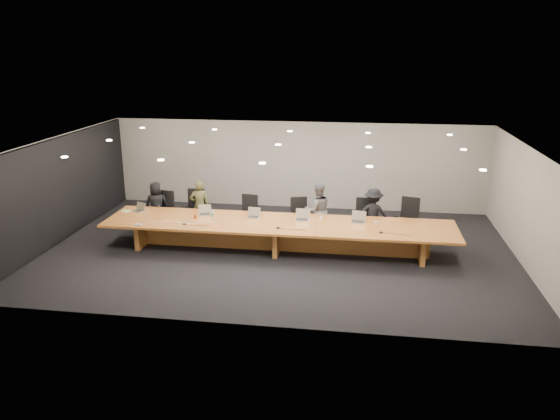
# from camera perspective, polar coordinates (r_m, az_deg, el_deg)

# --- Properties ---
(ground) EXTENTS (12.00, 12.00, 0.00)m
(ground) POSITION_cam_1_polar(r_m,az_deg,el_deg) (14.24, -0.18, -4.20)
(ground) COLOR black
(ground) RESTS_ON ground
(back_wall) EXTENTS (12.00, 0.02, 2.80)m
(back_wall) POSITION_cam_1_polar(r_m,az_deg,el_deg) (17.64, 1.77, 4.71)
(back_wall) COLOR #B0ADA0
(back_wall) RESTS_ON ground
(left_wall_panel) EXTENTS (0.08, 7.84, 2.74)m
(left_wall_panel) POSITION_cam_1_polar(r_m,az_deg,el_deg) (15.79, -22.03, 1.90)
(left_wall_panel) COLOR black
(left_wall_panel) RESTS_ON ground
(conference_table) EXTENTS (9.00, 1.80, 0.75)m
(conference_table) POSITION_cam_1_polar(r_m,az_deg,el_deg) (14.06, -0.18, -2.22)
(conference_table) COLOR #975521
(conference_table) RESTS_ON ground
(chair_far_left) EXTENTS (0.66, 0.66, 1.11)m
(chair_far_left) POSITION_cam_1_polar(r_m,az_deg,el_deg) (16.05, -12.08, -0.02)
(chair_far_left) COLOR black
(chair_far_left) RESTS_ON ground
(chair_left) EXTENTS (0.64, 0.64, 1.20)m
(chair_left) POSITION_cam_1_polar(r_m,az_deg,el_deg) (15.71, -8.87, -0.04)
(chair_left) COLOR black
(chair_left) RESTS_ON ground
(chair_mid_left) EXTENTS (0.63, 0.63, 1.10)m
(chair_mid_left) POSITION_cam_1_polar(r_m,az_deg,el_deg) (15.36, -3.41, -0.45)
(chair_mid_left) COLOR black
(chair_mid_left) RESTS_ON ground
(chair_mid_right) EXTENTS (0.70, 0.70, 1.10)m
(chair_mid_right) POSITION_cam_1_polar(r_m,az_deg,el_deg) (15.08, 2.10, -0.77)
(chair_mid_right) COLOR black
(chair_mid_right) RESTS_ON ground
(chair_right) EXTENTS (0.60, 0.60, 1.13)m
(chair_right) POSITION_cam_1_polar(r_m,az_deg,el_deg) (15.05, 8.76, -0.93)
(chair_right) COLOR black
(chair_right) RESTS_ON ground
(chair_far_right) EXTENTS (0.74, 0.74, 1.18)m
(chair_far_right) POSITION_cam_1_polar(r_m,az_deg,el_deg) (15.17, 13.23, -0.95)
(chair_far_right) COLOR black
(chair_far_right) RESTS_ON ground
(person_a) EXTENTS (0.77, 0.61, 1.38)m
(person_a) POSITION_cam_1_polar(r_m,az_deg,el_deg) (16.12, -12.77, 0.49)
(person_a) COLOR black
(person_a) RESTS_ON ground
(person_b) EXTENTS (0.62, 0.51, 1.48)m
(person_b) POSITION_cam_1_polar(r_m,az_deg,el_deg) (15.66, -8.40, 0.44)
(person_b) COLOR #3E3E22
(person_b) RESTS_ON ground
(person_c) EXTENTS (0.90, 0.80, 1.54)m
(person_c) POSITION_cam_1_polar(r_m,az_deg,el_deg) (14.99, 3.97, -0.04)
(person_c) COLOR #545356
(person_c) RESTS_ON ground
(person_d) EXTENTS (0.93, 0.55, 1.42)m
(person_d) POSITION_cam_1_polar(r_m,az_deg,el_deg) (15.05, 9.68, -0.40)
(person_d) COLOR black
(person_d) RESTS_ON ground
(laptop_a) EXTENTS (0.37, 0.32, 0.24)m
(laptop_a) POSITION_cam_1_polar(r_m,az_deg,el_deg) (15.39, -14.62, 0.29)
(laptop_a) COLOR #B9AD8D
(laptop_a) RESTS_ON conference_table
(laptop_b) EXTENTS (0.39, 0.32, 0.26)m
(laptop_b) POSITION_cam_1_polar(r_m,az_deg,el_deg) (14.73, -7.86, -0.01)
(laptop_b) COLOR #BDAF90
(laptop_b) RESTS_ON conference_table
(laptop_c) EXTENTS (0.34, 0.26, 0.26)m
(laptop_c) POSITION_cam_1_polar(r_m,az_deg,el_deg) (14.37, -2.82, -0.30)
(laptop_c) COLOR #C7B298
(laptop_c) RESTS_ON conference_table
(laptop_d) EXTENTS (0.39, 0.30, 0.29)m
(laptop_d) POSITION_cam_1_polar(r_m,az_deg,el_deg) (14.13, 2.31, -0.53)
(laptop_d) COLOR #C8B299
(laptop_d) RESTS_ON conference_table
(laptop_e) EXTENTS (0.40, 0.32, 0.29)m
(laptop_e) POSITION_cam_1_polar(r_m,az_deg,el_deg) (14.10, 8.16, -0.75)
(laptop_e) COLOR tan
(laptop_e) RESTS_ON conference_table
(water_bottle) EXTENTS (0.09, 0.09, 0.22)m
(water_bottle) POSITION_cam_1_polar(r_m,az_deg,el_deg) (14.40, -7.10, -0.47)
(water_bottle) COLOR #ADBDBA
(water_bottle) RESTS_ON conference_table
(amber_mug) EXTENTS (0.10, 0.10, 0.10)m
(amber_mug) POSITION_cam_1_polar(r_m,az_deg,el_deg) (14.49, -8.85, -0.68)
(amber_mug) COLOR maroon
(amber_mug) RESTS_ON conference_table
(paper_cup_near) EXTENTS (0.08, 0.08, 0.08)m
(paper_cup_near) POSITION_cam_1_polar(r_m,az_deg,el_deg) (14.23, 4.30, -0.89)
(paper_cup_near) COLOR white
(paper_cup_near) RESTS_ON conference_table
(paper_cup_far) EXTENTS (0.09, 0.09, 0.09)m
(paper_cup_far) POSITION_cam_1_polar(r_m,az_deg,el_deg) (14.04, 10.02, -1.35)
(paper_cup_far) COLOR silver
(paper_cup_far) RESTS_ON conference_table
(notepad) EXTENTS (0.27, 0.24, 0.01)m
(notepad) POSITION_cam_1_polar(r_m,az_deg,el_deg) (15.52, -15.80, -0.11)
(notepad) COLOR silver
(notepad) RESTS_ON conference_table
(lime_gadget) EXTENTS (0.16, 0.11, 0.02)m
(lime_gadget) POSITION_cam_1_polar(r_m,az_deg,el_deg) (15.52, -15.80, -0.03)
(lime_gadget) COLOR #71CD36
(lime_gadget) RESTS_ON notepad
(av_box) EXTENTS (0.20, 0.16, 0.03)m
(av_box) POSITION_cam_1_polar(r_m,az_deg,el_deg) (14.24, -14.59, -1.50)
(av_box) COLOR #B1B1B6
(av_box) RESTS_ON conference_table
(mic_left) EXTENTS (0.15, 0.15, 0.03)m
(mic_left) POSITION_cam_1_polar(r_m,az_deg,el_deg) (14.07, -9.98, -1.42)
(mic_left) COLOR black
(mic_left) RESTS_ON conference_table
(mic_center) EXTENTS (0.14, 0.14, 0.03)m
(mic_center) POSITION_cam_1_polar(r_m,az_deg,el_deg) (13.57, -0.21, -1.84)
(mic_center) COLOR black
(mic_center) RESTS_ON conference_table
(mic_right) EXTENTS (0.14, 0.14, 0.03)m
(mic_right) POSITION_cam_1_polar(r_m,az_deg,el_deg) (13.46, 10.53, -2.29)
(mic_right) COLOR black
(mic_right) RESTS_ON conference_table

